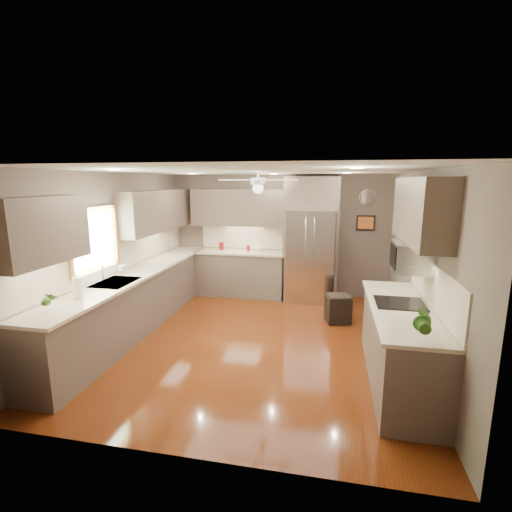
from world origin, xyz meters
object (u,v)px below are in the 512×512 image
(canister_a, at_px, (222,246))
(potted_plant_left, at_px, (47,300))
(bowl, at_px, (258,250))
(soap_bottle, at_px, (124,268))
(paper_towel, at_px, (78,287))
(microwave, at_px, (411,257))
(potted_plant_right, at_px, (424,322))
(refrigerator, at_px, (311,242))
(canister_d, at_px, (248,248))
(stool, at_px, (338,308))

(canister_a, bearing_deg, potted_plant_left, -101.12)
(bowl, bearing_deg, soap_bottle, -126.85)
(canister_a, height_order, paper_towel, paper_towel)
(soap_bottle, bearing_deg, canister_a, 68.20)
(potted_plant_left, bearing_deg, microwave, 17.07)
(canister_a, distance_m, potted_plant_right, 5.06)
(potted_plant_left, height_order, refrigerator, refrigerator)
(soap_bottle, xyz_separation_m, potted_plant_right, (4.01, -1.73, 0.08))
(canister_d, relative_size, refrigerator, 0.05)
(canister_a, relative_size, refrigerator, 0.07)
(canister_d, distance_m, refrigerator, 1.29)
(microwave, bearing_deg, soap_bottle, 172.68)
(canister_d, relative_size, paper_towel, 0.41)
(potted_plant_right, distance_m, stool, 2.98)
(paper_towel, bearing_deg, potted_plant_left, -90.88)
(bowl, bearing_deg, microwave, -49.11)
(canister_a, xyz_separation_m, bowl, (0.78, -0.02, -0.05))
(microwave, bearing_deg, canister_a, 138.74)
(canister_d, height_order, potted_plant_left, potted_plant_left)
(potted_plant_left, height_order, microwave, microwave)
(canister_a, relative_size, paper_towel, 0.60)
(canister_a, xyz_separation_m, potted_plant_right, (3.10, -4.00, 0.10))
(soap_bottle, relative_size, potted_plant_left, 0.66)
(refrigerator, relative_size, paper_towel, 8.99)
(soap_bottle, relative_size, refrigerator, 0.08)
(potted_plant_left, relative_size, bowl, 1.40)
(refrigerator, xyz_separation_m, stool, (0.55, -1.15, -0.95))
(canister_d, xyz_separation_m, potted_plant_left, (-1.38, -3.99, 0.08))
(refrigerator, xyz_separation_m, microwave, (1.33, -2.71, 0.29))
(potted_plant_left, height_order, bowl, potted_plant_left)
(canister_d, xyz_separation_m, potted_plant_right, (2.51, -3.96, 0.12))
(canister_d, bearing_deg, refrigerator, -2.39)
(stool, xyz_separation_m, paper_towel, (-3.20, -2.28, 0.84))
(potted_plant_right, relative_size, stool, 0.77)
(bowl, height_order, stool, bowl)
(microwave, relative_size, stool, 1.19)
(canister_a, height_order, soap_bottle, soap_bottle)
(canister_d, relative_size, potted_plant_left, 0.39)
(bowl, xyz_separation_m, paper_towel, (-1.57, -3.51, 0.12))
(soap_bottle, distance_m, microwave, 4.16)
(stool, bearing_deg, refrigerator, 115.58)
(canister_d, bearing_deg, stool, -33.28)
(microwave, bearing_deg, refrigerator, 116.09)
(refrigerator, bearing_deg, canister_a, 177.10)
(canister_a, relative_size, stool, 0.35)
(canister_a, relative_size, potted_plant_right, 0.46)
(bowl, bearing_deg, refrigerator, -4.11)
(refrigerator, xyz_separation_m, paper_towel, (-2.65, -3.43, -0.11))
(potted_plant_left, bearing_deg, canister_a, 78.88)
(bowl, bearing_deg, potted_plant_left, -111.43)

